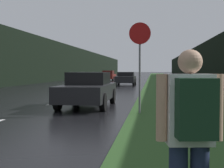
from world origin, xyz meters
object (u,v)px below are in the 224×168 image
at_px(hitchhiker_with_backpack, 191,132).
at_px(car_oncoming, 108,76).
at_px(stop_sign, 140,57).
at_px(car_passing_near, 88,89).
at_px(car_passing_far, 126,78).

bearing_deg(hitchhiker_with_backpack, car_oncoming, 90.41).
height_order(stop_sign, hitchhiker_with_backpack, stop_sign).
xyz_separation_m(hitchhiker_with_backpack, car_passing_near, (-2.99, 10.02, -0.24)).
distance_m(car_passing_near, car_oncoming, 32.86).
relative_size(hitchhiker_with_backpack, car_oncoming, 0.37).
bearing_deg(car_passing_near, stop_sign, 139.42).
relative_size(stop_sign, car_oncoming, 0.69).
height_order(car_passing_near, car_oncoming, car_oncoming).
relative_size(car_passing_far, car_oncoming, 0.96).
distance_m(stop_sign, hitchhiker_with_backpack, 8.22).
height_order(car_passing_far, car_oncoming, car_oncoming).
bearing_deg(stop_sign, car_passing_near, 139.42).
distance_m(stop_sign, car_oncoming, 35.09).
bearing_deg(car_passing_near, hitchhiker_with_backpack, 106.62).
bearing_deg(car_oncoming, car_passing_far, -75.01).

